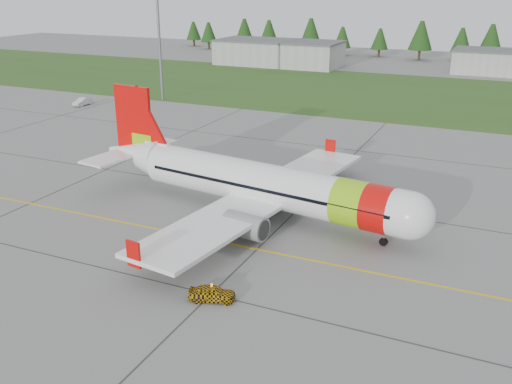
% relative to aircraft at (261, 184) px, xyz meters
% --- Properties ---
extents(ground, '(320.00, 320.00, 0.00)m').
position_rel_aircraft_xyz_m(ground, '(-7.36, -14.78, -3.13)').
color(ground, gray).
rests_on(ground, ground).
extents(aircraft, '(35.69, 33.18, 10.84)m').
position_rel_aircraft_xyz_m(aircraft, '(0.00, 0.00, 0.00)').
color(aircraft, white).
rests_on(aircraft, ground).
extents(follow_me_car, '(1.49, 1.61, 3.28)m').
position_rel_aircraft_xyz_m(follow_me_car, '(3.09, -15.41, -1.48)').
color(follow_me_car, '#E9AD0C').
rests_on(follow_me_car, ground).
extents(service_van, '(1.45, 1.38, 4.12)m').
position_rel_aircraft_xyz_m(service_van, '(-49.65, 33.21, -1.07)').
color(service_van, silver).
rests_on(service_van, ground).
extents(grass_strip, '(320.00, 50.00, 0.03)m').
position_rel_aircraft_xyz_m(grass_strip, '(-7.36, 67.22, -3.11)').
color(grass_strip, '#30561E').
rests_on(grass_strip, ground).
extents(taxi_guideline, '(120.00, 0.25, 0.02)m').
position_rel_aircraft_xyz_m(taxi_guideline, '(-7.36, -6.78, -3.11)').
color(taxi_guideline, gold).
rests_on(taxi_guideline, ground).
extents(hangar_west, '(32.00, 14.00, 6.00)m').
position_rel_aircraft_xyz_m(hangar_west, '(-37.36, 95.22, -0.13)').
color(hangar_west, '#A8A8A3').
rests_on(hangar_west, ground).
extents(hangar_east, '(24.00, 12.00, 5.20)m').
position_rel_aircraft_xyz_m(hangar_east, '(17.64, 103.22, -0.53)').
color(hangar_east, '#A8A8A3').
rests_on(hangar_east, ground).
extents(floodlight_mast, '(0.50, 0.50, 20.00)m').
position_rel_aircraft_xyz_m(floodlight_mast, '(-39.36, 43.22, 6.87)').
color(floodlight_mast, slate).
rests_on(floodlight_mast, ground).
extents(treeline, '(160.00, 8.00, 10.00)m').
position_rel_aircraft_xyz_m(treeline, '(-7.36, 123.22, 1.87)').
color(treeline, '#1C3F14').
rests_on(treeline, ground).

